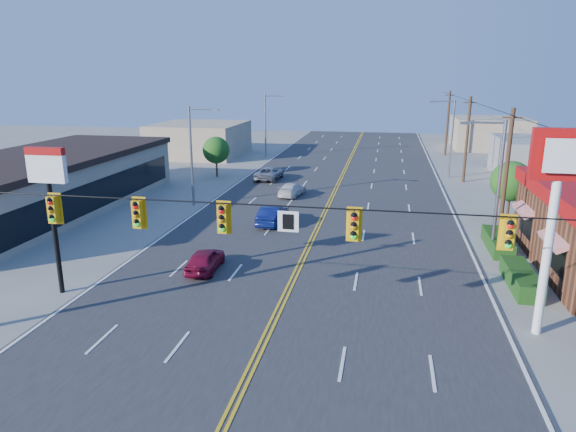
% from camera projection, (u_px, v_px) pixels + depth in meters
% --- Properties ---
extents(ground, '(160.00, 160.00, 0.00)m').
position_uv_depth(ground, '(258.00, 356.00, 19.68)').
color(ground, gray).
rests_on(ground, ground).
extents(road, '(20.00, 120.00, 0.06)m').
position_uv_depth(road, '(323.00, 218.00, 38.60)').
color(road, '#2D2D30').
rests_on(road, ground).
extents(signal_span, '(24.32, 0.34, 9.00)m').
position_uv_depth(signal_span, '(252.00, 235.00, 18.40)').
color(signal_span, '#47301E').
rests_on(signal_span, ground).
extents(kfc_pylon, '(2.20, 0.36, 8.50)m').
position_uv_depth(kfc_pylon, '(556.00, 192.00, 19.85)').
color(kfc_pylon, white).
rests_on(kfc_pylon, ground).
extents(strip_mall, '(10.40, 26.40, 4.40)m').
position_uv_depth(strip_mall, '(41.00, 183.00, 40.12)').
color(strip_mall, tan).
rests_on(strip_mall, ground).
extents(pizza_hut_sign, '(1.90, 0.30, 6.85)m').
position_uv_depth(pizza_hut_sign, '(50.00, 190.00, 24.09)').
color(pizza_hut_sign, black).
rests_on(pizza_hut_sign, ground).
extents(streetlight_se, '(2.55, 0.25, 8.00)m').
position_uv_depth(streetlight_se, '(496.00, 180.00, 29.76)').
color(streetlight_se, gray).
rests_on(streetlight_se, ground).
extents(streetlight_ne, '(2.55, 0.25, 8.00)m').
position_uv_depth(streetlight_ne, '(450.00, 134.00, 52.47)').
color(streetlight_ne, gray).
rests_on(streetlight_ne, ground).
extents(streetlight_sw, '(2.55, 0.25, 8.00)m').
position_uv_depth(streetlight_sw, '(194.00, 151.00, 41.26)').
color(streetlight_sw, gray).
rests_on(streetlight_sw, ground).
extents(streetlight_nw, '(2.55, 0.25, 8.00)m').
position_uv_depth(streetlight_nw, '(267.00, 122.00, 65.87)').
color(streetlight_nw, gray).
rests_on(streetlight_nw, ground).
extents(utility_pole_near, '(0.28, 0.28, 8.40)m').
position_uv_depth(utility_pole_near, '(506.00, 174.00, 33.37)').
color(utility_pole_near, '#47301E').
rests_on(utility_pole_near, ground).
extents(utility_pole_mid, '(0.28, 0.28, 8.40)m').
position_uv_depth(utility_pole_mid, '(467.00, 140.00, 50.41)').
color(utility_pole_mid, '#47301E').
rests_on(utility_pole_mid, ground).
extents(utility_pole_far, '(0.28, 0.28, 8.40)m').
position_uv_depth(utility_pole_far, '(448.00, 123.00, 67.44)').
color(utility_pole_far, '#47301E').
rests_on(utility_pole_far, ground).
extents(tree_kfc_rear, '(2.94, 2.94, 4.41)m').
position_uv_depth(tree_kfc_rear, '(511.00, 181.00, 37.26)').
color(tree_kfc_rear, '#47301E').
rests_on(tree_kfc_rear, ground).
extents(tree_west, '(2.80, 2.80, 4.20)m').
position_uv_depth(tree_west, '(216.00, 150.00, 53.48)').
color(tree_west, '#47301E').
rests_on(tree_west, ground).
extents(bld_east_mid, '(12.00, 10.00, 4.00)m').
position_uv_depth(bld_east_mid, '(558.00, 159.00, 53.00)').
color(bld_east_mid, gray).
rests_on(bld_east_mid, ground).
extents(bld_west_far, '(11.00, 12.00, 4.20)m').
position_uv_depth(bld_west_far, '(200.00, 139.00, 68.19)').
color(bld_west_far, tan).
rests_on(bld_west_far, ground).
extents(bld_east_far, '(10.00, 10.00, 4.40)m').
position_uv_depth(bld_east_far, '(489.00, 133.00, 74.31)').
color(bld_east_far, tan).
rests_on(bld_east_far, ground).
extents(car_magenta, '(1.58, 3.67, 1.23)m').
position_uv_depth(car_magenta, '(205.00, 261.00, 28.00)').
color(car_magenta, maroon).
rests_on(car_magenta, ground).
extents(car_blue, '(1.58, 4.08, 1.33)m').
position_uv_depth(car_blue, '(272.00, 216.00, 36.72)').
color(car_blue, '#0E1751').
rests_on(car_blue, ground).
extents(car_white, '(2.19, 4.14, 1.14)m').
position_uv_depth(car_white, '(292.00, 190.00, 45.25)').
color(car_white, silver).
rests_on(car_white, ground).
extents(car_silver, '(2.38, 4.81, 1.31)m').
position_uv_depth(car_silver, '(269.00, 174.00, 52.29)').
color(car_silver, '#9B9CA0').
rests_on(car_silver, ground).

